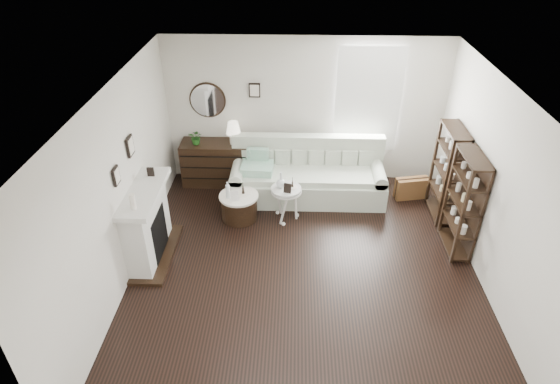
{
  "coord_description": "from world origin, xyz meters",
  "views": [
    {
      "loc": [
        -0.18,
        -5.16,
        4.66
      ],
      "look_at": [
        -0.38,
        0.8,
        0.86
      ],
      "focal_mm": 30.0,
      "sensor_mm": 36.0,
      "label": 1
    }
  ],
  "objects_px": {
    "sofa": "(307,178)",
    "drum_table": "(239,206)",
    "dresser": "(216,163)",
    "pedestal_table": "(286,191)"
  },
  "relations": [
    {
      "from": "sofa",
      "to": "drum_table",
      "type": "distance_m",
      "value": 1.39
    },
    {
      "from": "pedestal_table",
      "to": "dresser",
      "type": "bearing_deg",
      "value": 138.92
    },
    {
      "from": "sofa",
      "to": "pedestal_table",
      "type": "xyz_separation_m",
      "value": [
        -0.36,
        -0.78,
        0.21
      ]
    },
    {
      "from": "pedestal_table",
      "to": "drum_table",
      "type": "bearing_deg",
      "value": 179.31
    },
    {
      "from": "dresser",
      "to": "pedestal_table",
      "type": "distance_m",
      "value": 1.79
    },
    {
      "from": "dresser",
      "to": "pedestal_table",
      "type": "relative_size",
      "value": 2.02
    },
    {
      "from": "sofa",
      "to": "drum_table",
      "type": "xyz_separation_m",
      "value": [
        -1.15,
        -0.77,
        -0.12
      ]
    },
    {
      "from": "dresser",
      "to": "drum_table",
      "type": "relative_size",
      "value": 1.9
    },
    {
      "from": "sofa",
      "to": "dresser",
      "type": "relative_size",
      "value": 2.19
    },
    {
      "from": "sofa",
      "to": "pedestal_table",
      "type": "distance_m",
      "value": 0.89
    }
  ]
}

